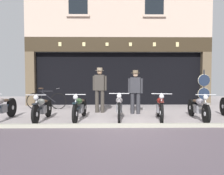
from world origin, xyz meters
name	(u,v)px	position (x,y,z in m)	size (l,w,h in m)	color
ground	(130,138)	(0.00, -0.98, -0.04)	(21.01, 22.00, 0.18)	#9F9595
shop_facade	(117,69)	(0.00, 6.97, 1.81)	(9.31, 4.42, 6.87)	black
motorcycle_far_left	(2,107)	(-3.98, 1.16, 0.43)	(0.62, 2.04, 0.94)	black
motorcycle_left	(42,108)	(-2.68, 1.19, 0.41)	(0.62, 1.92, 0.89)	black
motorcycle_center_left	(80,107)	(-1.46, 1.27, 0.42)	(0.62, 2.04, 0.91)	black
motorcycle_center	(119,106)	(-0.15, 1.35, 0.43)	(0.62, 2.03, 0.93)	black
motorcycle_center_right	(160,107)	(1.19, 1.18, 0.43)	(0.62, 1.98, 0.93)	black
motorcycle_right	(198,107)	(2.47, 1.19, 0.41)	(0.62, 2.02, 0.90)	black
salesman_left	(100,88)	(-0.85, 2.80, 0.99)	(0.55, 0.35, 1.77)	#38332D
shopkeeper_center	(135,90)	(0.52, 2.47, 0.92)	(0.55, 0.34, 1.67)	#2D2D33
tyre_sign_pole	(204,87)	(3.53, 3.44, 0.96)	(0.51, 0.06, 1.71)	#232328
advert_board_near	(73,72)	(-2.26, 5.40, 1.61)	(0.68, 0.03, 0.98)	silver
leaning_bicycle	(46,100)	(-3.23, 3.87, 0.38)	(1.77, 0.50, 0.95)	black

